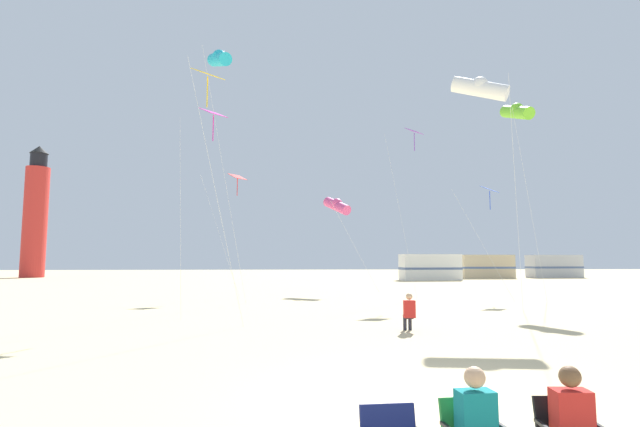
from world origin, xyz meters
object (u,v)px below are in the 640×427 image
(kite_diamond_magenta, at_px, (211,120))
(rv_van_white, at_px, (430,267))
(kite_diamond_gold, at_px, (208,83))
(lighthouse_distant, at_px, (35,215))
(kite_diamond_blue, at_px, (489,193))
(kite_tube_cyan, at_px, (219,59))
(kite_tube_white, at_px, (480,88))
(kite_diamond_scarlet, at_px, (236,181))
(kite_tube_rainbow, at_px, (337,205))
(rv_van_silver, at_px, (554,266))
(rv_van_tan, at_px, (486,267))
(kite_tube_lime, at_px, (517,112))
(kite_diamond_violet, at_px, (413,138))
(kite_flyer_standing, at_px, (409,311))

(kite_diamond_magenta, xyz_separation_m, rv_van_white, (18.90, 30.93, -6.56))
(kite_diamond_gold, height_order, lighthouse_distant, lighthouse_distant)
(lighthouse_distant, distance_m, rv_van_white, 49.20)
(kite_diamond_blue, distance_m, kite_tube_cyan, 17.06)
(kite_tube_white, xyz_separation_m, rv_van_white, (7.26, 30.70, -8.37))
(kite_diamond_magenta, height_order, kite_tube_white, kite_tube_white)
(kite_tube_white, relative_size, kite_diamond_scarlet, 1.39)
(kite_tube_rainbow, bearing_deg, rv_van_silver, 39.14)
(rv_van_tan, bearing_deg, kite_tube_cyan, -135.40)
(kite_tube_lime, relative_size, kite_tube_cyan, 0.81)
(lighthouse_distant, bearing_deg, kite_diamond_scarlet, -48.90)
(kite_tube_lime, relative_size, rv_van_white, 1.69)
(kite_diamond_magenta, xyz_separation_m, kite_diamond_scarlet, (0.07, 9.74, -0.89))
(kite_diamond_blue, distance_m, kite_diamond_scarlet, 15.21)
(kite_tube_white, height_order, kite_diamond_scarlet, kite_tube_white)
(kite_diamond_blue, bearing_deg, kite_diamond_gold, -145.07)
(lighthouse_distant, relative_size, rv_van_white, 2.54)
(kite_diamond_violet, xyz_separation_m, rv_van_tan, (16.62, 28.23, -8.04))
(kite_tube_lime, distance_m, kite_diamond_scarlet, 16.87)
(kite_tube_cyan, height_order, rv_van_tan, kite_tube_cyan)
(kite_diamond_violet, distance_m, rv_van_silver, 40.22)
(kite_diamond_blue, bearing_deg, kite_diamond_magenta, -154.81)
(lighthouse_distant, height_order, rv_van_white, lighthouse_distant)
(kite_diamond_magenta, relative_size, kite_tube_rainbow, 1.28)
(kite_tube_lime, height_order, rv_van_tan, kite_tube_lime)
(kite_tube_lime, xyz_separation_m, kite_diamond_scarlet, (-15.93, 4.40, -3.39))
(kite_diamond_scarlet, relative_size, kite_diamond_gold, 0.85)
(kite_tube_white, distance_m, rv_van_silver, 45.47)
(kite_tube_cyan, bearing_deg, kite_flyer_standing, -54.53)
(kite_flyer_standing, height_order, kite_tube_rainbow, kite_tube_rainbow)
(kite_tube_lime, relative_size, kite_tube_white, 1.07)
(kite_tube_cyan, height_order, kite_diamond_violet, kite_tube_cyan)
(kite_tube_lime, xyz_separation_m, kite_tube_cyan, (-16.50, 0.05, 2.53))
(kite_diamond_magenta, height_order, kite_tube_rainbow, kite_diamond_magenta)
(kite_tube_lime, distance_m, rv_van_silver, 39.08)
(kite_flyer_standing, bearing_deg, kite_tube_rainbow, -85.95)
(rv_van_tan, bearing_deg, kite_tube_lime, -113.35)
(rv_van_tan, bearing_deg, kite_diamond_violet, -123.48)
(kite_diamond_scarlet, bearing_deg, kite_diamond_magenta, -90.39)
(kite_tube_white, bearing_deg, kite_tube_rainbow, 111.60)
(kite_tube_cyan, distance_m, kite_diamond_violet, 11.96)
(kite_tube_lime, xyz_separation_m, kite_tube_rainbow, (-9.32, 7.43, -4.50))
(kite_diamond_violet, bearing_deg, rv_van_tan, 59.50)
(kite_diamond_gold, xyz_separation_m, lighthouse_distant, (-28.85, 45.64, -0.49))
(kite_tube_cyan, relative_size, kite_diamond_violet, 1.36)
(kite_diamond_violet, height_order, rv_van_tan, kite_diamond_violet)
(kite_tube_lime, distance_m, kite_diamond_blue, 4.79)
(rv_van_white, distance_m, rv_van_tan, 9.75)
(kite_tube_lime, xyz_separation_m, rv_van_white, (2.91, 25.58, -9.05))
(kite_diamond_blue, height_order, kite_tube_rainbow, kite_tube_rainbow)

